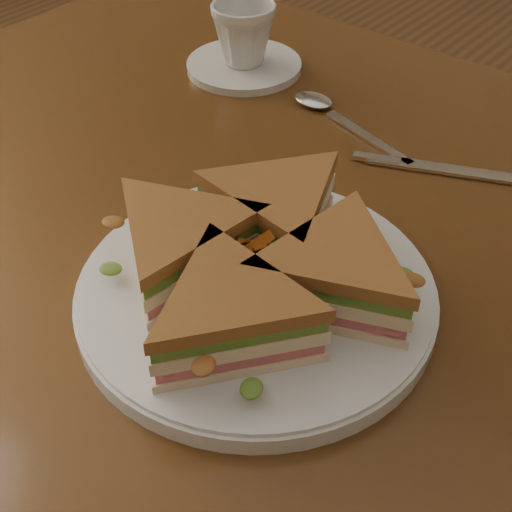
% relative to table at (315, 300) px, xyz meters
% --- Properties ---
extents(table, '(1.20, 0.80, 0.75)m').
position_rel_table_xyz_m(table, '(0.00, 0.00, 0.00)').
color(table, '#3A200D').
rests_on(table, ground).
extents(plate, '(0.30, 0.30, 0.02)m').
position_rel_table_xyz_m(plate, '(0.02, -0.12, 0.11)').
color(plate, white).
rests_on(plate, table).
extents(sandwich_wedges, '(0.31, 0.31, 0.06)m').
position_rel_table_xyz_m(sandwich_wedges, '(0.02, -0.12, 0.14)').
color(sandwich_wedges, '#FFE5BC').
rests_on(sandwich_wedges, plate).
extents(crisps_mound, '(0.09, 0.09, 0.05)m').
position_rel_table_xyz_m(crisps_mound, '(0.02, -0.12, 0.14)').
color(crisps_mound, '#B85B17').
rests_on(crisps_mound, plate).
extents(spoon, '(0.18, 0.06, 0.01)m').
position_rel_table_xyz_m(spoon, '(-0.12, 0.17, 0.10)').
color(spoon, silver).
rests_on(spoon, table).
extents(knife, '(0.20, 0.10, 0.00)m').
position_rel_table_xyz_m(knife, '(0.05, 0.15, 0.10)').
color(knife, silver).
rests_on(knife, table).
extents(saucer, '(0.15, 0.15, 0.01)m').
position_rel_table_xyz_m(saucer, '(-0.26, 0.20, 0.10)').
color(saucer, white).
rests_on(saucer, table).
extents(coffee_cup, '(0.10, 0.10, 0.07)m').
position_rel_table_xyz_m(coffee_cup, '(-0.26, 0.20, 0.15)').
color(coffee_cup, white).
rests_on(coffee_cup, saucer).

